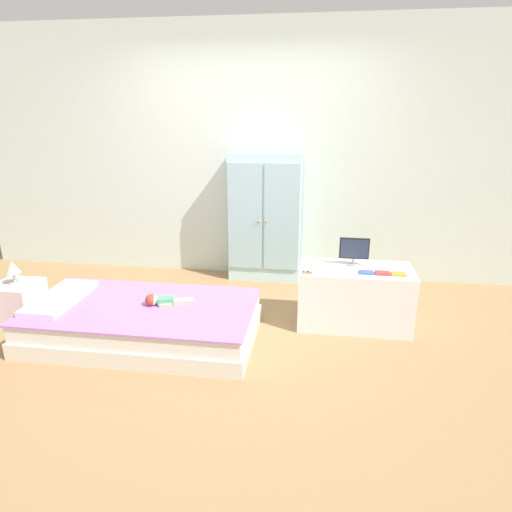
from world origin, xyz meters
TOP-DOWN VIEW (x-y plane):
  - ground_plane at (0.00, 0.00)m, footprint 10.00×10.00m
  - back_wall at (0.00, 1.57)m, footprint 6.40×0.05m
  - bed at (-0.65, -0.11)m, footprint 1.84×1.00m
  - pillow at (-1.37, -0.11)m, footprint 0.32×0.72m
  - doll at (-0.50, -0.08)m, footprint 0.39×0.18m
  - nightstand at (-1.85, 0.00)m, footprint 0.36×0.36m
  - table_lamp at (-1.85, 0.00)m, footprint 0.13×0.13m
  - wardrobe at (0.17, 1.39)m, footprint 0.78×0.30m
  - tv_stand at (1.09, 0.39)m, footprint 0.96×0.49m
  - tv_monitor at (1.07, 0.47)m, footprint 0.25×0.10m
  - rocking_horse_toy at (0.69, 0.21)m, footprint 0.08×0.04m
  - book_blue at (1.16, 0.28)m, footprint 0.12×0.08m
  - book_red at (1.29, 0.28)m, footprint 0.12×0.09m
  - book_orange at (1.42, 0.28)m, footprint 0.12×0.09m

SIDE VIEW (x-z plane):
  - ground_plane at x=0.00m, z-range -0.02..0.00m
  - bed at x=-0.65m, z-range 0.00..0.29m
  - nightstand at x=-1.85m, z-range 0.00..0.37m
  - tv_stand at x=1.09m, z-range 0.00..0.53m
  - pillow at x=-1.37m, z-range 0.29..0.34m
  - doll at x=-0.50m, z-range 0.28..0.38m
  - table_lamp at x=-1.85m, z-range 0.41..0.61m
  - book_orange at x=1.42m, z-range 0.53..0.54m
  - book_blue at x=1.16m, z-range 0.53..0.54m
  - book_red at x=1.29m, z-range 0.53..0.54m
  - rocking_horse_toy at x=0.69m, z-range 0.52..0.62m
  - tv_monitor at x=1.07m, z-range 0.54..0.79m
  - wardrobe at x=0.17m, z-range 0.00..1.39m
  - back_wall at x=0.00m, z-range 0.00..2.70m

